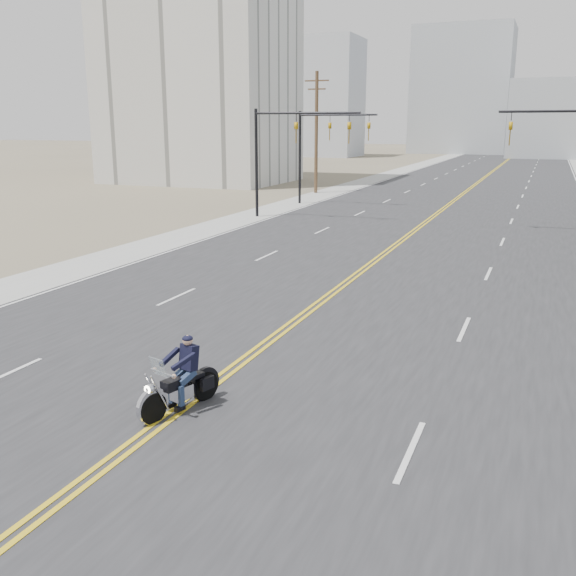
# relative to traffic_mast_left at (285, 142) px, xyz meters

# --- Properties ---
(ground_plane) EXTENTS (400.00, 400.00, 0.00)m
(ground_plane) POSITION_rel_traffic_mast_left_xyz_m (8.98, -32.00, -4.94)
(ground_plane) COLOR #776D56
(ground_plane) RESTS_ON ground
(road) EXTENTS (20.00, 200.00, 0.01)m
(road) POSITION_rel_traffic_mast_left_xyz_m (8.98, 38.00, -4.93)
(road) COLOR #303033
(road) RESTS_ON ground
(sidewalk_left) EXTENTS (3.00, 200.00, 0.01)m
(sidewalk_left) POSITION_rel_traffic_mast_left_xyz_m (-2.52, 38.00, -4.93)
(sidewalk_left) COLOR #A5A5A0
(sidewalk_left) RESTS_ON ground
(traffic_mast_left) EXTENTS (7.10, 0.26, 7.00)m
(traffic_mast_left) POSITION_rel_traffic_mast_left_xyz_m (0.00, 0.00, 0.00)
(traffic_mast_left) COLOR black
(traffic_mast_left) RESTS_ON ground
(traffic_mast_far) EXTENTS (6.10, 0.26, 7.00)m
(traffic_mast_far) POSITION_rel_traffic_mast_left_xyz_m (-0.33, 8.00, -0.06)
(traffic_mast_far) COLOR black
(traffic_mast_far) RESTS_ON ground
(utility_pole_left) EXTENTS (2.20, 0.30, 10.50)m
(utility_pole_left) POSITION_rel_traffic_mast_left_xyz_m (-3.52, 16.00, 0.54)
(utility_pole_left) COLOR brown
(utility_pole_left) RESTS_ON ground
(apartment_block) EXTENTS (18.00, 14.00, 30.00)m
(apartment_block) POSITION_rel_traffic_mast_left_xyz_m (-19.02, 23.00, 10.06)
(apartment_block) COLOR silver
(apartment_block) RESTS_ON ground
(haze_bldg_a) EXTENTS (14.00, 12.00, 22.00)m
(haze_bldg_a) POSITION_rel_traffic_mast_left_xyz_m (-26.02, 83.00, 6.06)
(haze_bldg_a) COLOR #B7BCC6
(haze_bldg_a) RESTS_ON ground
(haze_bldg_b) EXTENTS (18.00, 14.00, 14.00)m
(haze_bldg_b) POSITION_rel_traffic_mast_left_xyz_m (16.98, 93.00, 2.06)
(haze_bldg_b) COLOR #ADB2B7
(haze_bldg_b) RESTS_ON ground
(haze_bldg_d) EXTENTS (20.00, 15.00, 26.00)m
(haze_bldg_d) POSITION_rel_traffic_mast_left_xyz_m (-3.02, 108.00, 8.06)
(haze_bldg_d) COLOR #ADB2B7
(haze_bldg_d) RESTS_ON ground
(haze_bldg_f) EXTENTS (12.00, 12.00, 16.00)m
(haze_bldg_f) POSITION_rel_traffic_mast_left_xyz_m (-41.02, 98.00, 3.06)
(haze_bldg_f) COLOR #ADB2B7
(haze_bldg_f) RESTS_ON ground
(motorcyclist) EXTENTS (1.47, 2.27, 1.64)m
(motorcyclist) POSITION_rel_traffic_mast_left_xyz_m (9.01, -28.06, -4.12)
(motorcyclist) COLOR black
(motorcyclist) RESTS_ON ground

